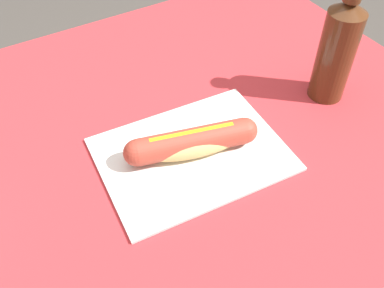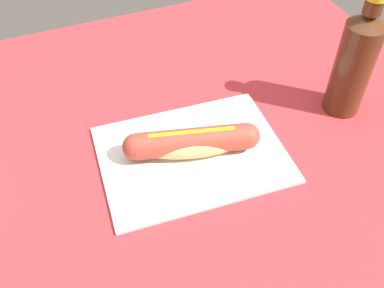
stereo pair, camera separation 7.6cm
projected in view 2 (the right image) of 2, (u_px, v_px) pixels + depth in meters
name	position (u px, v px, depth m)	size (l,w,h in m)	color
dining_table	(178.00, 181.00, 0.90)	(1.18, 0.96, 0.75)	brown
paper_wrapper	(192.00, 154.00, 0.78)	(0.33, 0.25, 0.01)	silver
hot_dog	(192.00, 142.00, 0.76)	(0.24, 0.10, 0.06)	#DBB26B
soda_bottle	(355.00, 63.00, 0.79)	(0.07, 0.07, 0.25)	#4C2814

